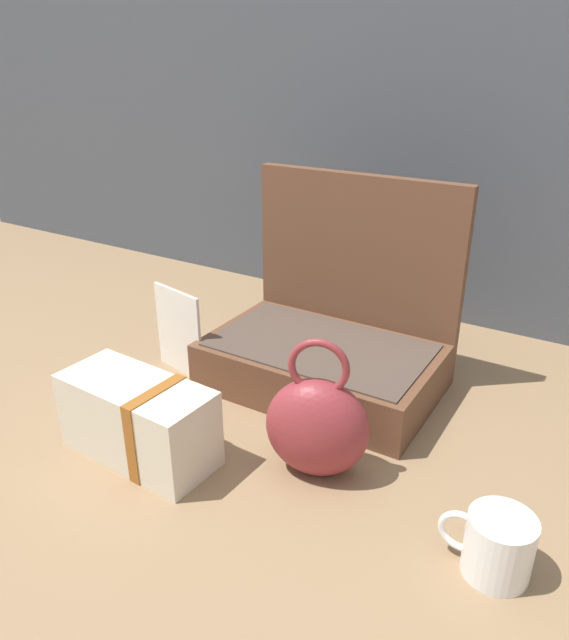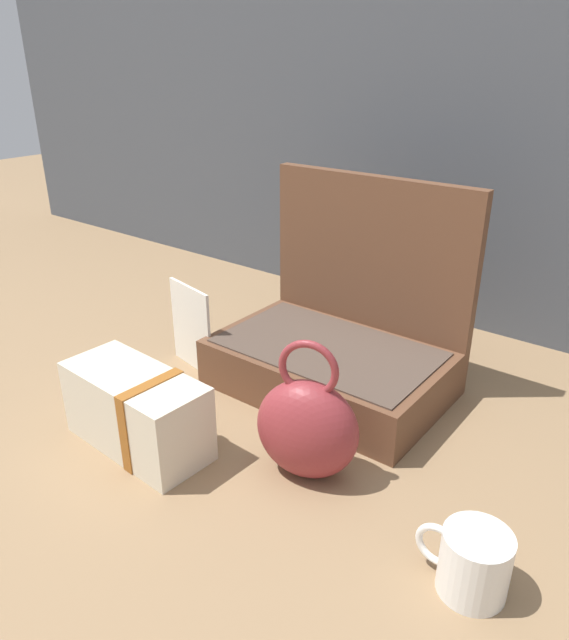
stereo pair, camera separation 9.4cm
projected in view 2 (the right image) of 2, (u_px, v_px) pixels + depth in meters
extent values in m
plane|color=#8C6D4C|center=(290.00, 416.00, 1.04)|extent=(6.00, 6.00, 0.00)
cube|color=brown|center=(329.00, 370.00, 1.09)|extent=(0.42, 0.26, 0.09)
cube|color=#4C3D33|center=(330.00, 348.00, 1.07)|extent=(0.39, 0.23, 0.00)
cube|color=brown|center=(372.00, 276.00, 1.13)|extent=(0.42, 0.02, 0.38)
ellipsoid|color=maroon|center=(307.00, 429.00, 0.86)|extent=(0.18, 0.13, 0.16)
torus|color=maroon|center=(308.00, 369.00, 0.82)|extent=(0.09, 0.04, 0.09)
cube|color=beige|center=(137.00, 410.00, 0.94)|extent=(0.25, 0.12, 0.13)
cube|color=#99561E|center=(154.00, 421.00, 0.91)|extent=(0.03, 0.11, 0.13)
cylinder|color=white|center=(475.00, 563.00, 0.69)|extent=(0.08, 0.08, 0.08)
torus|color=white|center=(438.00, 545.00, 0.71)|extent=(0.06, 0.01, 0.06)
cube|color=white|center=(191.00, 327.00, 1.17)|extent=(0.13, 0.03, 0.17)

